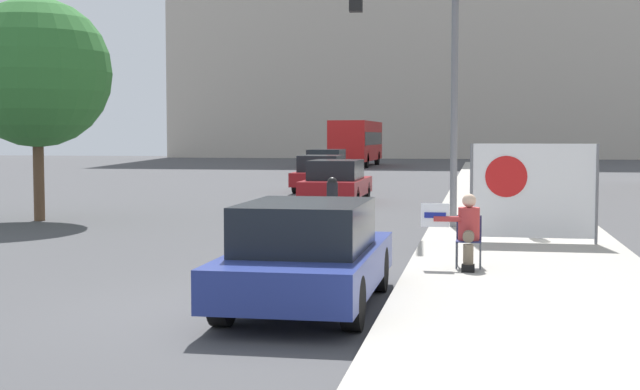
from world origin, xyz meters
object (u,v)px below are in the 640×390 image
protest_banner (532,191)px  city_bus_on_road (357,140)px  car_on_road_midblock (322,173)px  traffic_light_pole (419,51)px  car_on_road_nearest (336,182)px  car_on_road_far_lane (323,162)px  motorcycle_on_road (332,204)px  pedestrian_behind (532,194)px  car_on_road_distant (328,164)px  parked_car_curbside (307,255)px  street_tree_near_curb (37,73)px  seated_protester (467,229)px

protest_banner → city_bus_on_road: city_bus_on_road is taller
car_on_road_midblock → traffic_light_pole: bearing=-71.4°
car_on_road_nearest → car_on_road_far_lane: size_ratio=1.08×
car_on_road_midblock → motorcycle_on_road: bearing=-78.8°
pedestrian_behind → traffic_light_pole: 4.33m
car_on_road_distant → car_on_road_far_lane: (-1.36, 5.99, -0.05)m
car_on_road_far_lane → motorcycle_on_road: 29.59m
protest_banner → city_bus_on_road: size_ratio=0.23×
protest_banner → parked_car_curbside: (-3.19, -6.55, -0.46)m
protest_banner → parked_car_curbside: protest_banner is taller
protest_banner → car_on_road_far_lane: bearing=106.8°
parked_car_curbside → pedestrian_behind: bearing=67.4°
pedestrian_behind → parked_car_curbside: bearing=-15.4°
motorcycle_on_road → car_on_road_distant: bearing=99.9°
parked_car_curbside → motorcycle_on_road: (-1.42, 10.54, -0.17)m
motorcycle_on_road → street_tree_near_curb: size_ratio=0.37×
protest_banner → street_tree_near_curb: size_ratio=0.42×
traffic_light_pole → car_on_road_distant: size_ratio=1.40×
seated_protester → city_bus_on_road: city_bus_on_road is taller
parked_car_curbside → car_on_road_distant: (-5.46, 33.65, 0.05)m
car_on_road_midblock → seated_protester: bearing=-73.7°
traffic_light_pole → parked_car_curbside: 10.05m
traffic_light_pole → car_on_road_distant: 25.26m
seated_protester → car_on_road_distant: bearing=94.4°
parked_car_curbside → seated_protester: bearing=56.5°
car_on_road_midblock → motorcycle_on_road: (2.58, -13.02, -0.20)m
car_on_road_distant → seated_protester: bearing=-76.3°
car_on_road_midblock → city_bus_on_road: bearing=95.1°
seated_protester → pedestrian_behind: size_ratio=0.69×
street_tree_near_curb → car_on_road_nearest: bearing=47.5°
traffic_light_pole → motorcycle_on_road: bearing=152.6°
parked_car_curbside → car_on_road_far_lane: car_on_road_far_lane is taller
car_on_road_far_lane → seated_protester: bearing=-76.5°
car_on_road_far_lane → car_on_road_distant: bearing=-77.2°
car_on_road_distant → street_tree_near_curb: bearing=-99.0°
pedestrian_behind → traffic_light_pole: (-2.48, 1.60, 3.16)m
street_tree_near_curb → car_on_road_midblock: bearing=68.8°
traffic_light_pole → car_on_road_midblock: 15.33m
car_on_road_midblock → car_on_road_distant: size_ratio=1.00×
seated_protester → protest_banner: size_ratio=0.48×
car_on_road_distant → parked_car_curbside: bearing=-80.8°
pedestrian_behind → car_on_road_midblock: size_ratio=0.40×
traffic_light_pole → motorcycle_on_road: (-2.19, 1.14, -3.64)m
city_bus_on_road → car_on_road_distant: bearing=-86.5°
traffic_light_pole → street_tree_near_curb: traffic_light_pole is taller
car_on_road_nearest → traffic_light_pole: bearing=-68.5°
protest_banner → city_bus_on_road: bearing=102.0°
parked_car_curbside → car_on_road_distant: car_on_road_distant is taller
protest_banner → traffic_light_pole: size_ratio=0.40×
seated_protester → car_on_road_far_lane: size_ratio=0.28×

